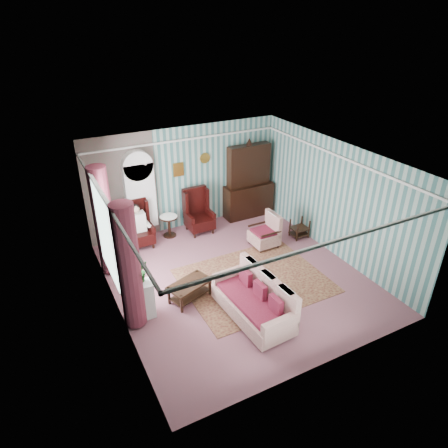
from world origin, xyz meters
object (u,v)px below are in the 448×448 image
sofa (253,299)px  coffee_table (190,291)px  seated_woman (138,226)px  round_side_table (169,226)px  plant_stand (140,301)px  wingback_left (138,225)px  wingback_right (199,212)px  dresser_hutch (249,179)px  floral_armchair (264,231)px  bookcase (141,201)px  nest_table (299,228)px

sofa → coffee_table: 1.47m
seated_woman → round_side_table: (0.90, 0.15, -0.29)m
coffee_table → plant_stand: bearing=-176.5°
wingback_left → seated_woman: size_ratio=1.06×
wingback_left → wingback_right: 1.75m
dresser_hutch → wingback_left: bearing=-175.6°
sofa → floral_armchair: bearing=-40.3°
plant_stand → bookcase: bearing=71.5°
bookcase → plant_stand: size_ratio=2.80×
seated_woman → nest_table: bearing=-20.8°
wingback_left → round_side_table: 0.97m
plant_stand → floral_armchair: size_ratio=0.90×
floral_armchair → coffee_table: floral_armchair is taller
dresser_hutch → wingback_left: dresser_hutch is taller
seated_woman → round_side_table: seated_woman is taller
round_side_table → dresser_hutch: bearing=2.6°
dresser_hutch → seated_woman: (-3.50, -0.27, -0.59)m
bookcase → sofa: 4.37m
round_side_table → nest_table: (3.17, -1.70, -0.03)m
dresser_hutch → nest_table: bearing=-72.6°
round_side_table → wingback_right: bearing=-10.0°
floral_armchair → wingback_right: bearing=37.9°
round_side_table → floral_armchair: floral_armchair is taller
plant_stand → seated_woman: bearing=73.8°
bookcase → seated_woman: (-0.25, -0.39, -0.53)m
wingback_right → floral_armchair: (1.20, -1.50, -0.18)m
coffee_table → round_side_table: bearing=78.3°
nest_table → wingback_left: bearing=159.2°
seated_woman → coffee_table: seated_woman is taller
seated_woman → nest_table: seated_woman is taller
seated_woman → floral_armchair: bearing=-26.9°
seated_woman → sofa: seated_woman is taller
bookcase → dresser_hutch: (3.25, -0.12, 0.06)m
wingback_left → nest_table: size_ratio=2.31×
wingback_left → floral_armchair: 3.31m
sofa → wingback_left: bearing=14.1°
bookcase → dresser_hutch: size_ratio=0.95×
floral_armchair → wingback_left: bearing=62.2°
wingback_right → floral_armchair: wingback_right is taller
seated_woman → sofa: size_ratio=0.61×
bookcase → wingback_left: bearing=-122.7°
dresser_hutch → plant_stand: bearing=-144.9°
bookcase → wingback_right: 1.63m
dresser_hutch → wingback_right: bearing=-171.2°
seated_woman → plant_stand: size_ratio=1.47×
wingback_right → coffee_table: bearing=-118.2°
dresser_hutch → round_side_table: (-2.60, -0.12, -0.88)m
plant_stand → dresser_hutch: bearing=35.1°
bookcase → dresser_hutch: dresser_hutch is taller
dresser_hutch → coffee_table: (-3.19, -2.95, -0.97)m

